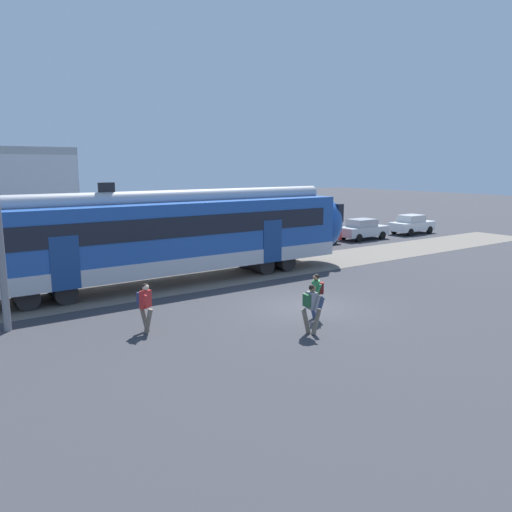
% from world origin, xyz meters
% --- Properties ---
extents(ground_plane, '(160.00, 160.00, 0.00)m').
position_xyz_m(ground_plane, '(0.00, 0.00, 0.00)').
color(ground_plane, '#38383D').
extents(pedestrian_red, '(0.50, 0.71, 1.67)m').
position_xyz_m(pedestrian_red, '(-6.25, 0.75, 0.99)').
color(pedestrian_red, '#6B6051').
rests_on(pedestrian_red, ground).
extents(pedestrian_grey, '(0.62, 0.58, 1.67)m').
position_xyz_m(pedestrian_grey, '(-1.92, -2.49, 0.99)').
color(pedestrian_grey, '#6B6051').
rests_on(pedestrian_grey, ground).
extents(pedestrian_green, '(0.50, 0.68, 1.67)m').
position_xyz_m(pedestrian_green, '(-0.68, -1.39, 0.99)').
color(pedestrian_green, navy).
rests_on(pedestrian_green, ground).
extents(parked_car_red, '(4.02, 1.80, 1.54)m').
position_xyz_m(parked_car_red, '(10.54, 11.61, 0.78)').
color(parked_car_red, '#B22323').
rests_on(parked_car_red, ground).
extents(parked_car_silver, '(4.01, 1.77, 1.54)m').
position_xyz_m(parked_car_silver, '(15.35, 11.43, 0.78)').
color(parked_car_silver, '#B7BABF').
rests_on(parked_car_silver, ground).
extents(parked_car_white, '(4.03, 1.82, 1.54)m').
position_xyz_m(parked_car_white, '(20.98, 11.37, 0.78)').
color(parked_car_white, silver).
rests_on(parked_car_white, ground).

